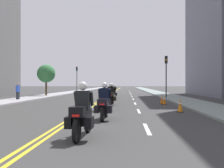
% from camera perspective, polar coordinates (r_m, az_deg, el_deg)
% --- Properties ---
extents(ground_plane, '(264.00, 264.00, 0.00)m').
position_cam_1_polar(ground_plane, '(49.42, 0.23, -1.83)').
color(ground_plane, '#363636').
extents(sidewalk_left, '(2.97, 144.00, 0.12)m').
position_cam_1_polar(sidewalk_left, '(50.42, -8.72, -1.73)').
color(sidewalk_left, '#99989D').
rests_on(sidewalk_left, ground).
extents(sidewalk_right, '(2.97, 144.00, 0.12)m').
position_cam_1_polar(sidewalk_right, '(49.66, 9.32, -1.75)').
color(sidewalk_right, gray).
rests_on(sidewalk_right, ground).
extents(centreline_yellow_inner, '(0.12, 132.00, 0.01)m').
position_cam_1_polar(centreline_yellow_inner, '(49.43, 0.09, -1.83)').
color(centreline_yellow_inner, yellow).
rests_on(centreline_yellow_inner, ground).
extents(centreline_yellow_outer, '(0.12, 132.00, 0.01)m').
position_cam_1_polar(centreline_yellow_outer, '(49.42, 0.37, -1.83)').
color(centreline_yellow_outer, yellow).
rests_on(centreline_yellow_outer, ground).
extents(lane_dashes_white, '(0.14, 56.40, 0.01)m').
position_cam_1_polar(lane_dashes_white, '(30.39, 4.46, -2.98)').
color(lane_dashes_white, silver).
rests_on(lane_dashes_white, ground).
extents(building_right_1, '(6.54, 16.87, 22.35)m').
position_cam_1_polar(building_right_1, '(40.03, 23.06, 13.86)').
color(building_right_1, slate).
rests_on(building_right_1, ground).
extents(motorcycle_0, '(0.78, 2.21, 1.66)m').
position_cam_1_polar(motorcycle_0, '(7.77, -6.53, -6.71)').
color(motorcycle_0, black).
rests_on(motorcycle_0, ground).
extents(motorcycle_1, '(0.77, 2.25, 1.67)m').
position_cam_1_polar(motorcycle_1, '(11.66, -1.73, -4.49)').
color(motorcycle_1, black).
rests_on(motorcycle_1, ground).
extents(motorcycle_2, '(0.77, 2.07, 1.62)m').
position_cam_1_polar(motorcycle_2, '(15.63, -1.68, -3.41)').
color(motorcycle_2, black).
rests_on(motorcycle_2, ground).
extents(motorcycle_3, '(0.78, 2.32, 1.65)m').
position_cam_1_polar(motorcycle_3, '(19.73, -0.11, -2.68)').
color(motorcycle_3, black).
rests_on(motorcycle_3, ground).
extents(motorcycle_4, '(0.78, 2.25, 1.63)m').
position_cam_1_polar(motorcycle_4, '(24.33, -0.35, -2.19)').
color(motorcycle_4, black).
rests_on(motorcycle_4, ground).
extents(motorcycle_5, '(0.77, 2.27, 1.58)m').
position_cam_1_polar(motorcycle_5, '(28.61, 0.36, -1.88)').
color(motorcycle_5, black).
rests_on(motorcycle_5, ground).
extents(traffic_cone_0, '(0.37, 0.37, 0.68)m').
position_cam_1_polar(traffic_cone_0, '(20.62, 11.29, -3.46)').
color(traffic_cone_0, black).
rests_on(traffic_cone_0, ground).
extents(traffic_cone_1, '(0.31, 0.31, 0.80)m').
position_cam_1_polar(traffic_cone_1, '(21.36, 10.75, -3.19)').
color(traffic_cone_1, black).
rests_on(traffic_cone_1, ground).
extents(traffic_cone_2, '(0.36, 0.36, 0.78)m').
position_cam_1_polar(traffic_cone_2, '(15.33, 14.59, -4.48)').
color(traffic_cone_2, black).
rests_on(traffic_cone_2, ground).
extents(traffic_light_near, '(0.28, 0.38, 4.60)m').
position_cam_1_polar(traffic_light_near, '(28.90, 11.68, 3.18)').
color(traffic_light_near, black).
rests_on(traffic_light_near, ground).
extents(traffic_light_far, '(0.28, 0.38, 4.80)m').
position_cam_1_polar(traffic_light_far, '(49.58, -7.65, 1.99)').
color(traffic_light_far, black).
rests_on(traffic_light_far, ground).
extents(pedestrian_0, '(0.29, 0.50, 1.70)m').
position_cam_1_polar(pedestrian_0, '(26.68, -19.77, -1.52)').
color(pedestrian_0, '#21262C').
rests_on(pedestrian_0, ground).
extents(street_tree_0, '(2.31, 2.31, 4.07)m').
position_cam_1_polar(street_tree_0, '(34.55, -14.10, 2.19)').
color(street_tree_0, '#4B3524').
rests_on(street_tree_0, ground).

